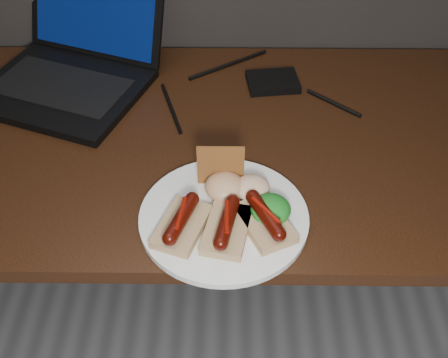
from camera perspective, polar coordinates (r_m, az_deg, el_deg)
desk at (r=1.22m, az=-4.94°, el=1.17°), size 1.40×0.70×0.75m
laptop at (r=1.35m, az=-15.06°, el=11.59°), size 0.45×0.47×0.25m
hard_drive at (r=1.31m, az=4.97°, el=9.81°), size 0.13×0.10×0.02m
desk_cables at (r=1.28m, az=-6.23°, el=8.49°), size 0.94×0.35×0.01m
plate at (r=0.99m, az=-0.02°, el=-3.90°), size 0.36×0.36×0.01m
bread_sausage_left at (r=0.95m, az=-4.33°, el=-4.45°), size 0.10×0.13×0.04m
bread_sausage_center at (r=0.94m, az=0.28°, el=-4.85°), size 0.09×0.13×0.04m
bread_sausage_right at (r=0.95m, az=4.19°, el=-4.13°), size 0.11×0.13×0.04m
crispbread at (r=1.01m, az=-0.34°, el=1.39°), size 0.08×0.01×0.08m
salad_greens at (r=0.97m, az=4.77°, el=-3.08°), size 0.07×0.07×0.04m
salsa_mound at (r=1.00m, az=0.08°, el=-0.77°), size 0.07×0.07×0.04m
coleslaw_mound at (r=1.00m, az=2.87°, el=-0.89°), size 0.06×0.06×0.04m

